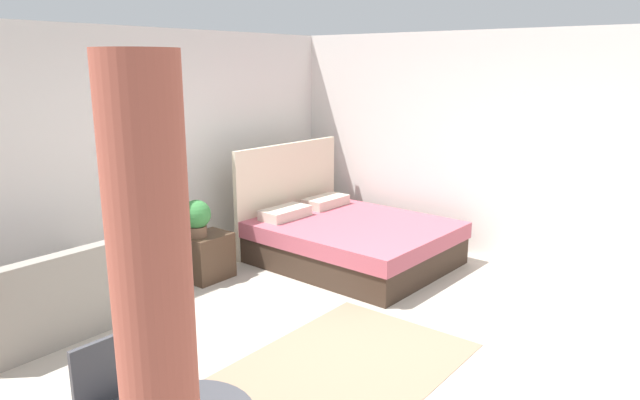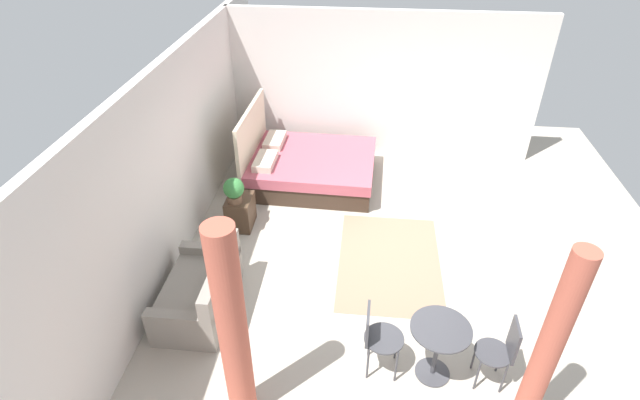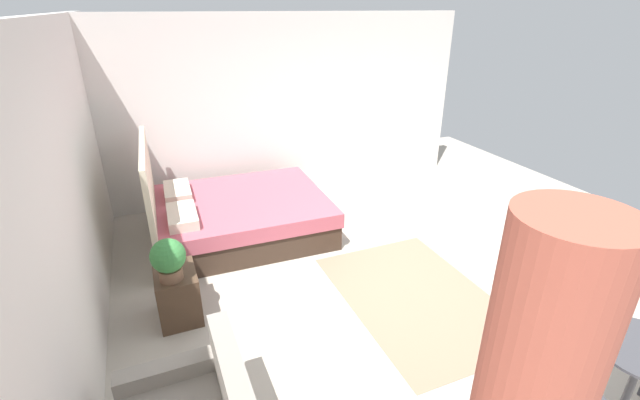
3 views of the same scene
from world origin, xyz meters
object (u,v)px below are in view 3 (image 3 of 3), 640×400
(potted_plant, at_px, (168,258))
(cafe_chair_near_window, at_px, (565,399))
(nightstand, at_px, (178,295))
(balcony_table, at_px, (636,373))
(bed, at_px, (236,214))

(potted_plant, relative_size, cafe_chair_near_window, 0.46)
(nightstand, height_order, cafe_chair_near_window, cafe_chair_near_window)
(balcony_table, height_order, cafe_chair_near_window, cafe_chair_near_window)
(bed, distance_m, potted_plant, 1.81)
(potted_plant, distance_m, cafe_chair_near_window, 3.15)
(nightstand, xyz_separation_m, potted_plant, (-0.10, 0.03, 0.47))
(nightstand, relative_size, potted_plant, 1.26)
(balcony_table, bearing_deg, nightstand, 48.31)
(bed, xyz_separation_m, nightstand, (-1.42, 0.86, -0.04))
(potted_plant, bearing_deg, cafe_chair_near_window, -137.57)
(bed, relative_size, potted_plant, 5.52)
(nightstand, distance_m, balcony_table, 3.67)
(potted_plant, bearing_deg, balcony_table, -130.19)
(bed, xyz_separation_m, potted_plant, (-1.52, 0.89, 0.43))
(potted_plant, xyz_separation_m, balcony_table, (-2.34, -2.77, -0.21))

